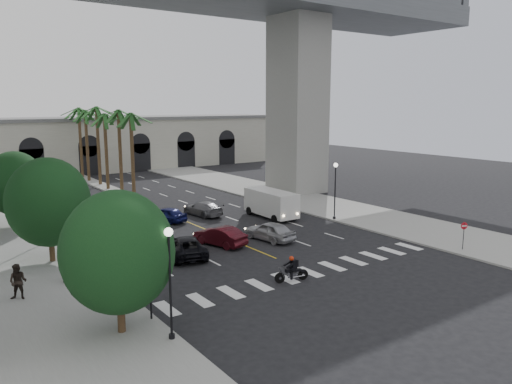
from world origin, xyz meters
The scene contains 30 objects.
ground centered at (0.00, 0.00, 0.00)m, with size 140.00×140.00×0.00m, color black.
sidewalk_left centered at (-15.00, 15.00, 0.07)m, with size 8.00×100.00×0.15m, color gray.
sidewalk_right centered at (15.00, 15.00, 0.07)m, with size 8.00×100.00×0.15m, color gray.
median centered at (0.00, 38.00, 0.10)m, with size 2.00×24.00×0.20m, color gray.
pier_building centered at (0.00, 55.00, 4.27)m, with size 71.00×10.50×8.50m.
bridge centered at (3.42, 22.00, 18.51)m, with size 75.00×13.00×26.00m.
palm_a centered at (0.00, 28.00, 9.10)m, with size 3.20×3.20×10.30m.
palm_b centered at (0.10, 32.00, 9.37)m, with size 3.20×3.20×10.60m.
palm_c centered at (-0.20, 36.00, 8.91)m, with size 3.20×3.20×10.10m.
palm_d centered at (0.15, 40.00, 9.65)m, with size 3.20×3.20×10.90m.
palm_e centered at (-0.10, 44.00, 9.19)m, with size 3.20×3.20×10.40m.
palm_f centered at (0.20, 48.00, 9.46)m, with size 3.20×3.20×10.70m.
street_tree_near centered at (-13.00, -3.00, 4.02)m, with size 5.20×5.20×6.89m.
street_tree_mid centered at (-13.00, 10.00, 4.21)m, with size 5.44×5.44×7.21m.
street_tree_far centered at (-13.00, 22.00, 3.90)m, with size 5.04×5.04×6.68m.
lamp_post_left_near centered at (-11.40, -5.00, 3.22)m, with size 0.40×0.40×5.35m.
lamp_post_left_far centered at (-11.40, 16.00, 3.22)m, with size 0.40×0.40×5.35m.
lamp_post_right centered at (11.40, 8.00, 3.22)m, with size 0.40×0.40×5.35m.
traffic_signal_near centered at (-11.30, -2.50, 2.51)m, with size 0.25×0.18×3.65m.
traffic_signal_far centered at (-11.30, 1.50, 2.51)m, with size 0.25×0.18×3.65m.
motorcycle_rider centered at (-1.95, -2.15, 0.73)m, with size 2.20×0.72×1.60m.
car_a centered at (2.46, 6.03, 0.76)m, with size 1.78×4.43×1.51m, color #A4A4A9.
car_b centered at (-1.50, 7.09, 0.73)m, with size 1.54×4.42×1.46m, color #420D14.
car_c centered at (-4.97, 6.16, 0.72)m, with size 2.39×5.18×1.44m, color black.
car_d centered at (2.47, 16.80, 0.69)m, with size 1.93×4.75×1.38m, color slate.
car_e centered at (-1.50, 16.44, 0.68)m, with size 1.61×4.01×1.37m, color #11154F.
cargo_van centered at (7.32, 12.27, 1.43)m, with size 2.58×6.09×2.57m.
pedestrian_a centered at (-13.31, 5.34, 1.09)m, with size 0.69×0.45×1.88m, color black.
pedestrian_b centered at (-16.16, 4.03, 1.14)m, with size 0.96×0.75×1.98m, color black.
do_not_enter_sign centered at (12.19, -4.54, 1.58)m, with size 0.50×0.23×2.18m.
Camera 1 is at (-20.51, -24.49, 10.73)m, focal length 35.00 mm.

